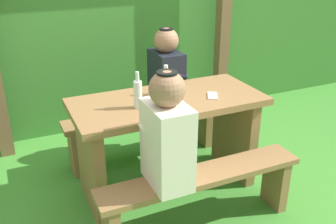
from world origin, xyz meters
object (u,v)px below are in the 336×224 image
(bottle_right, at_px, (166,82))
(cell_phone, at_px, (212,96))
(bottle_left, at_px, (138,94))
(bench_far, at_px, (143,125))
(person_black_coat, at_px, (166,73))
(person_white_shirt, at_px, (167,134))
(drinking_glass, at_px, (153,96))
(picnic_table, at_px, (168,129))
(bench_near, at_px, (201,189))

(bottle_right, distance_m, cell_phone, 0.36)
(bottle_left, height_order, bottle_right, bottle_left)
(bench_far, bearing_deg, person_black_coat, -0.85)
(bench_far, height_order, person_white_shirt, person_white_shirt)
(drinking_glass, bearing_deg, bench_far, 77.55)
(picnic_table, xyz_separation_m, drinking_glass, (-0.12, 0.00, 0.28))
(person_white_shirt, relative_size, bottle_left, 2.81)
(picnic_table, height_order, person_white_shirt, person_white_shirt)
(picnic_table, distance_m, person_white_shirt, 0.64)
(picnic_table, distance_m, cell_phone, 0.41)
(bench_near, relative_size, bottle_left, 5.47)
(drinking_glass, distance_m, cell_phone, 0.44)
(picnic_table, distance_m, bench_near, 0.57)
(bottle_left, height_order, cell_phone, bottle_left)
(picnic_table, height_order, bench_near, picnic_table)
(person_white_shirt, bearing_deg, person_black_coat, 65.97)
(bench_far, height_order, cell_phone, cell_phone)
(bottle_left, bearing_deg, bench_near, -61.26)
(drinking_glass, bearing_deg, person_black_coat, 57.10)
(bench_near, bearing_deg, person_white_shirt, 179.23)
(picnic_table, height_order, bottle_right, bottle_right)
(picnic_table, bearing_deg, drinking_glass, 179.90)
(picnic_table, height_order, bench_far, picnic_table)
(bench_far, bearing_deg, bench_near, -90.00)
(bottle_right, bearing_deg, bench_far, 92.88)
(person_white_shirt, height_order, bottle_right, person_white_shirt)
(person_white_shirt, relative_size, bottle_right, 3.20)
(picnic_table, bearing_deg, bottle_right, 75.48)
(bench_near, relative_size, person_white_shirt, 1.95)
(bottle_right, bearing_deg, cell_phone, -31.74)
(bench_far, relative_size, cell_phone, 10.00)
(drinking_glass, distance_m, bottle_left, 0.17)
(picnic_table, relative_size, drinking_glass, 18.36)
(bench_near, bearing_deg, drinking_glass, 102.44)
(bench_far, relative_size, person_black_coat, 1.95)
(bench_far, bearing_deg, drinking_glass, -102.45)
(cell_phone, bearing_deg, person_black_coat, 127.05)
(bottle_left, bearing_deg, drinking_glass, 26.52)
(bench_near, distance_m, drinking_glass, 0.73)
(drinking_glass, relative_size, bottle_right, 0.34)
(person_black_coat, bearing_deg, bottle_left, -128.74)
(person_white_shirt, height_order, bottle_left, person_white_shirt)
(bench_near, distance_m, bottle_right, 0.82)
(bench_far, distance_m, drinking_glass, 0.73)
(person_white_shirt, xyz_separation_m, bottle_left, (-0.01, 0.46, 0.09))
(picnic_table, relative_size, bench_far, 1.00)
(person_black_coat, height_order, bottle_right, person_black_coat)
(bench_far, distance_m, cell_phone, 0.83)
(bottle_right, bearing_deg, bench_near, -92.08)
(drinking_glass, bearing_deg, picnic_table, -0.10)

